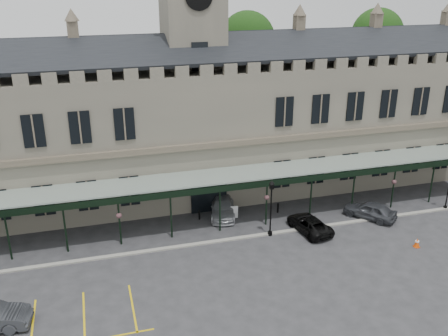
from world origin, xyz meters
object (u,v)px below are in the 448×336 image
object	(u,v)px
car_van	(309,224)
clock_tower	(193,53)
sign_board	(234,212)
traffic_cone	(417,243)
car_taxi	(223,207)
car_right_a	(370,210)
station_building	(195,126)
lamp_post_mid	(271,203)

from	to	relation	value
car_van	clock_tower	bearing A→B (deg)	-67.06
clock_tower	sign_board	xyz separation A→B (m)	(1.77, -6.95, -12.56)
traffic_cone	sign_board	distance (m)	14.84
traffic_cone	car_van	distance (m)	8.33
car_taxi	car_right_a	world-z (taller)	car_right_a
sign_board	car_taxi	xyz separation A→B (m)	(-0.77, 0.96, 0.18)
station_building	lamp_post_mid	distance (m)	11.72
car_taxi	car_van	size ratio (longest dim) A/B	1.11
clock_tower	car_taxi	bearing A→B (deg)	-80.53
car_van	lamp_post_mid	bearing A→B (deg)	-13.97
car_van	sign_board	bearing A→B (deg)	-46.57
sign_board	car_van	distance (m)	6.52
station_building	car_van	world-z (taller)	station_building
lamp_post_mid	car_taxi	bearing A→B (deg)	120.17
clock_tower	car_right_a	bearing A→B (deg)	-37.91
station_building	traffic_cone	distance (m)	21.62
car_taxi	station_building	bearing A→B (deg)	113.89
car_right_a	sign_board	bearing A→B (deg)	-54.18
lamp_post_mid	car_right_a	bearing A→B (deg)	2.99
lamp_post_mid	car_van	distance (m)	4.00
lamp_post_mid	car_van	bearing A→B (deg)	-4.08
traffic_cone	car_taxi	bearing A→B (deg)	143.88
traffic_cone	car_right_a	size ratio (longest dim) A/B	0.17
car_taxi	car_right_a	bearing A→B (deg)	-4.70
clock_tower	lamp_post_mid	xyz separation A→B (m)	(3.68, -10.61, -10.26)
car_right_a	clock_tower	bearing A→B (deg)	-76.33
traffic_cone	car_taxi	distance (m)	16.03
station_building	traffic_cone	size ratio (longest dim) A/B	80.51
clock_tower	station_building	bearing A→B (deg)	-90.00
station_building	car_right_a	xyz separation A→B (m)	(13.00, -10.04, -5.71)
car_taxi	car_van	bearing A→B (deg)	-24.67
station_building	lamp_post_mid	world-z (taller)	station_building
lamp_post_mid	traffic_cone	distance (m)	11.61
car_right_a	station_building	bearing A→B (deg)	-76.09
lamp_post_mid	sign_board	bearing A→B (deg)	117.59
lamp_post_mid	traffic_cone	world-z (taller)	lamp_post_mid
car_van	car_right_a	distance (m)	6.04
station_building	lamp_post_mid	bearing A→B (deg)	-70.71
lamp_post_mid	car_right_a	xyz separation A→B (m)	(9.32, 0.49, -2.09)
sign_board	car_van	size ratio (longest dim) A/B	0.25
station_building	car_van	distance (m)	14.10
station_building	sign_board	world-z (taller)	station_building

